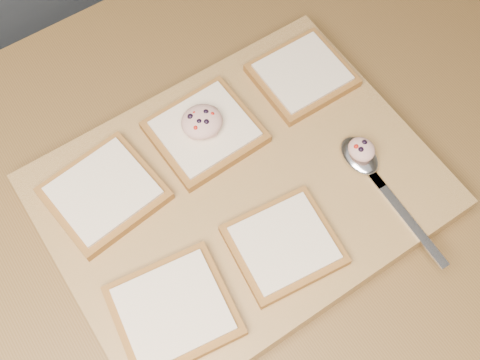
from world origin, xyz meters
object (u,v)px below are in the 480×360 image
(cutting_board, at_px, (240,194))
(spoon, at_px, (366,165))
(bread_far_center, at_px, (205,132))
(tuna_salad_dollop, at_px, (202,121))

(cutting_board, distance_m, spoon, 0.17)
(bread_far_center, xyz_separation_m, tuna_salad_dollop, (-0.00, 0.00, 0.02))
(tuna_salad_dollop, bearing_deg, spoon, -46.92)
(cutting_board, distance_m, bread_far_center, 0.09)
(spoon, bearing_deg, tuna_salad_dollop, 133.08)
(bread_far_center, bearing_deg, cutting_board, -93.27)
(bread_far_center, bearing_deg, spoon, -46.65)
(cutting_board, bearing_deg, bread_far_center, 86.73)
(spoon, bearing_deg, bread_far_center, 133.35)
(cutting_board, relative_size, spoon, 2.32)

